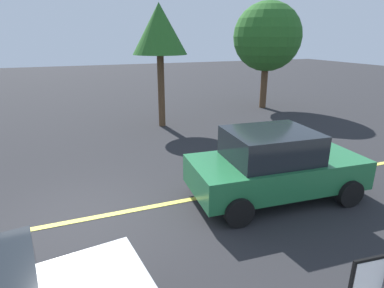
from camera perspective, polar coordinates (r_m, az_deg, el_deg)
ground_plane at (r=7.49m, az=-19.26°, el=-12.71°), size 80.00×80.00×0.00m
lane_marking_centre at (r=8.04m, az=2.78°, el=-9.25°), size 28.00×0.16×0.01m
car_green_mid_road at (r=7.93m, az=14.41°, el=-3.59°), size 4.24×2.31×1.70m
tree_left_verge at (r=17.98m, az=13.23°, el=18.02°), size 3.52×3.52×5.49m
tree_centre_verge at (r=13.78m, az=-5.81°, el=19.45°), size 2.24×2.24×5.04m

